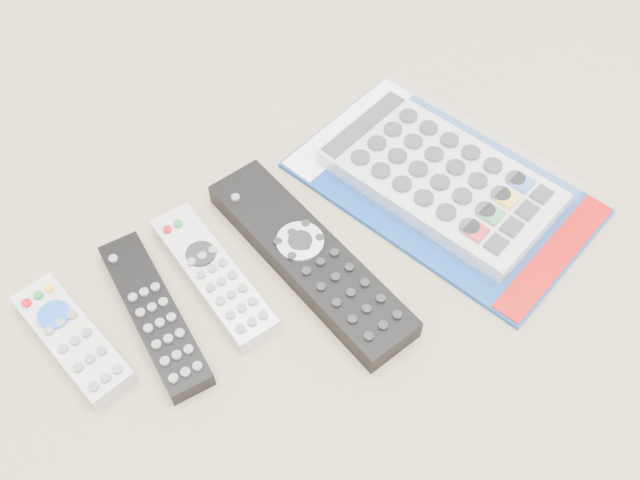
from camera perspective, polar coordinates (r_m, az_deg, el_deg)
remote_small_grey at (r=0.69m, az=-19.20°, el=-7.47°), size 0.06×0.15×0.02m
remote_slim_black at (r=0.69m, az=-13.11°, el=-5.75°), size 0.06×0.19×0.02m
remote_silver_dvd at (r=0.70m, az=-8.53°, el=-2.73°), size 0.05×0.17×0.02m
remote_large_black at (r=0.70m, az=-0.84°, el=-1.46°), size 0.07×0.26×0.03m
jumbo_remote_packaged at (r=0.77m, az=9.66°, el=5.05°), size 0.25×0.34×0.04m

